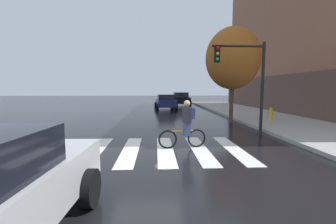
{
  "coord_description": "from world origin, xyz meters",
  "views": [
    {
      "loc": [
        0.34,
        -7.45,
        2.09
      ],
      "look_at": [
        0.79,
        1.0,
        1.2
      ],
      "focal_mm": 23.89,
      "sensor_mm": 36.0,
      "label": 1
    }
  ],
  "objects_px": {
    "manhole_cover": "(166,166)",
    "sedan_far": "(180,99)",
    "cyclist": "(186,124)",
    "street_tree_near": "(233,59)",
    "fire_hydrant": "(271,114)",
    "sedan_mid": "(165,102)",
    "traffic_light_near": "(245,72)"
  },
  "relations": [
    {
      "from": "manhole_cover",
      "to": "sedan_far",
      "type": "height_order",
      "value": "sedan_far"
    },
    {
      "from": "fire_hydrant",
      "to": "street_tree_near",
      "type": "relative_size",
      "value": 0.13
    },
    {
      "from": "cyclist",
      "to": "fire_hydrant",
      "type": "relative_size",
      "value": 2.18
    },
    {
      "from": "street_tree_near",
      "to": "cyclist",
      "type": "bearing_deg",
      "value": -121.68
    },
    {
      "from": "sedan_mid",
      "to": "fire_hydrant",
      "type": "relative_size",
      "value": 5.73
    },
    {
      "from": "sedan_mid",
      "to": "street_tree_near",
      "type": "bearing_deg",
      "value": -67.94
    },
    {
      "from": "sedan_far",
      "to": "fire_hydrant",
      "type": "height_order",
      "value": "sedan_far"
    },
    {
      "from": "fire_hydrant",
      "to": "street_tree_near",
      "type": "distance_m",
      "value": 4.16
    },
    {
      "from": "cyclist",
      "to": "fire_hydrant",
      "type": "bearing_deg",
      "value": 43.02
    },
    {
      "from": "traffic_light_near",
      "to": "street_tree_near",
      "type": "relative_size",
      "value": 0.73
    },
    {
      "from": "sedan_mid",
      "to": "fire_hydrant",
      "type": "distance_m",
      "value": 11.18
    },
    {
      "from": "sedan_far",
      "to": "fire_hydrant",
      "type": "distance_m",
      "value": 14.65
    },
    {
      "from": "manhole_cover",
      "to": "sedan_far",
      "type": "distance_m",
      "value": 21.73
    },
    {
      "from": "cyclist",
      "to": "street_tree_near",
      "type": "distance_m",
      "value": 7.52
    },
    {
      "from": "cyclist",
      "to": "sedan_mid",
      "type": "bearing_deg",
      "value": 90.35
    },
    {
      "from": "manhole_cover",
      "to": "street_tree_near",
      "type": "relative_size",
      "value": 0.11
    },
    {
      "from": "cyclist",
      "to": "street_tree_near",
      "type": "xyz_separation_m",
      "value": [
        3.61,
        5.85,
        3.06
      ]
    },
    {
      "from": "manhole_cover",
      "to": "traffic_light_near",
      "type": "height_order",
      "value": "traffic_light_near"
    },
    {
      "from": "sedan_mid",
      "to": "cyclist",
      "type": "height_order",
      "value": "cyclist"
    },
    {
      "from": "manhole_cover",
      "to": "sedan_mid",
      "type": "relative_size",
      "value": 0.14
    },
    {
      "from": "cyclist",
      "to": "traffic_light_near",
      "type": "xyz_separation_m",
      "value": [
        3.05,
        2.44,
        2.02
      ]
    },
    {
      "from": "sedan_far",
      "to": "cyclist",
      "type": "distance_m",
      "value": 19.79
    },
    {
      "from": "fire_hydrant",
      "to": "street_tree_near",
      "type": "xyz_separation_m",
      "value": [
        -2.43,
        0.21,
        3.37
      ]
    },
    {
      "from": "manhole_cover",
      "to": "sedan_far",
      "type": "xyz_separation_m",
      "value": [
        2.72,
        21.54,
        0.84
      ]
    },
    {
      "from": "manhole_cover",
      "to": "cyclist",
      "type": "distance_m",
      "value": 2.17
    },
    {
      "from": "sedan_mid",
      "to": "sedan_far",
      "type": "distance_m",
      "value": 5.14
    },
    {
      "from": "sedan_mid",
      "to": "fire_hydrant",
      "type": "height_order",
      "value": "sedan_mid"
    },
    {
      "from": "street_tree_near",
      "to": "traffic_light_near",
      "type": "bearing_deg",
      "value": -99.36
    },
    {
      "from": "sedan_mid",
      "to": "cyclist",
      "type": "bearing_deg",
      "value": -89.65
    },
    {
      "from": "cyclist",
      "to": "street_tree_near",
      "type": "relative_size",
      "value": 0.29
    },
    {
      "from": "sedan_far",
      "to": "traffic_light_near",
      "type": "distance_m",
      "value": 17.41
    },
    {
      "from": "manhole_cover",
      "to": "street_tree_near",
      "type": "height_order",
      "value": "street_tree_near"
    }
  ]
}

